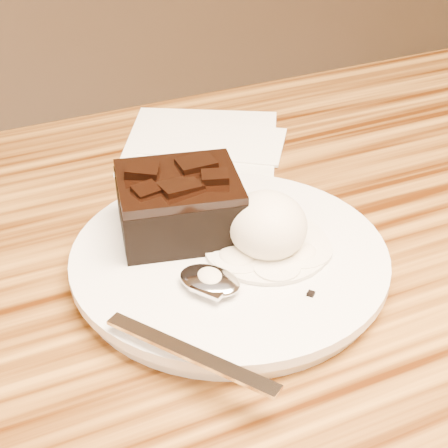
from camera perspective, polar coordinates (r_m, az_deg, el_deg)
name	(u,v)px	position (r m, az deg, el deg)	size (l,w,h in m)	color
plate	(229,263)	(0.56, 0.43, -3.08)	(0.25, 0.25, 0.02)	white
brownie	(179,208)	(0.57, -3.57, 1.26)	(0.09, 0.08, 0.04)	black
ice_cream_scoop	(267,225)	(0.55, 3.46, -0.09)	(0.06, 0.06, 0.05)	silver
melt_puddle	(266,246)	(0.56, 3.39, -1.78)	(0.10, 0.10, 0.00)	white
spoon	(210,282)	(0.51, -1.13, -4.65)	(0.03, 0.19, 0.01)	silver
napkin	(201,141)	(0.75, -1.82, 6.61)	(0.15, 0.15, 0.01)	white
crumb_a	(254,257)	(0.54, 2.43, -2.65)	(0.01, 0.01, 0.00)	black
crumb_b	(311,294)	(0.51, 6.90, -5.52)	(0.01, 0.01, 0.00)	black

